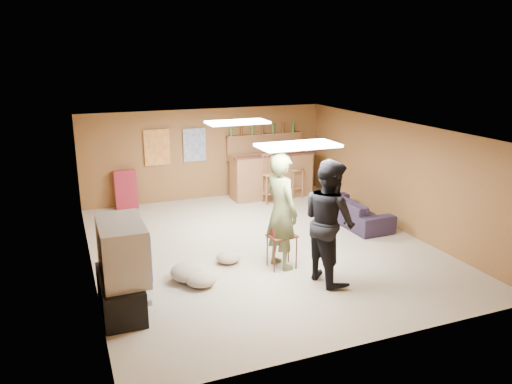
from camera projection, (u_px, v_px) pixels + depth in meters
name	position (u px, v px, depth m)	size (l,w,h in m)	color
ground	(260.00, 246.00, 9.36)	(7.00, 7.00, 0.00)	tan
ceiling	(260.00, 129.00, 8.76)	(6.00, 7.00, 0.02)	silver
wall_back	(206.00, 154.00, 12.19)	(6.00, 0.02, 2.20)	brown
wall_front	(370.00, 262.00, 5.93)	(6.00, 0.02, 2.20)	brown
wall_left	(87.00, 208.00, 8.00)	(0.02, 7.00, 2.20)	brown
wall_right	(397.00, 175.00, 10.13)	(0.02, 7.00, 2.20)	brown
tv_stand	(120.00, 293.00, 6.99)	(0.55, 1.30, 0.50)	black
dvd_box	(137.00, 297.00, 7.09)	(0.35, 0.50, 0.08)	#B2B2B7
tv_body	(122.00, 250.00, 6.83)	(0.60, 1.10, 0.80)	#B2B2B7
tv_screen	(145.00, 247.00, 6.94)	(0.02, 0.95, 0.65)	navy
bar_counter	(271.00, 175.00, 12.38)	(2.00, 0.60, 1.10)	brown
bar_lip	(276.00, 156.00, 12.01)	(2.10, 0.12, 0.05)	#441D15
bar_shelf	(265.00, 135.00, 12.53)	(2.00, 0.18, 0.05)	brown
bar_backing	(264.00, 146.00, 12.63)	(2.00, 0.14, 0.60)	brown
poster_left	(157.00, 148.00, 11.66)	(0.60, 0.03, 0.85)	#BF3F26
poster_right	(195.00, 145.00, 11.98)	(0.55, 0.03, 0.80)	#334C99
folding_chair_stack	(126.00, 190.00, 11.48)	(0.50, 0.14, 0.90)	maroon
ceiling_panel_front	(298.00, 145.00, 7.43)	(1.20, 0.60, 0.04)	white
ceiling_panel_back	(237.00, 122.00, 9.84)	(1.20, 0.60, 0.04)	white
person_olive	(281.00, 211.00, 8.23)	(0.71, 0.47, 1.95)	#5C6339
person_black	(329.00, 221.00, 7.73)	(0.95, 0.74, 1.96)	black
sofa	(354.00, 210.00, 10.57)	(1.93, 0.76, 0.56)	black
tray_table	(282.00, 251.00, 8.36)	(0.45, 0.36, 0.58)	#441D15
cup_red_near	(273.00, 232.00, 8.26)	(0.08, 0.08, 0.11)	red
cup_red_far	(289.00, 233.00, 8.23)	(0.08, 0.08, 0.11)	red
cup_blue	(288.00, 228.00, 8.44)	(0.08, 0.08, 0.11)	#164898
bar_stool_left	(269.00, 181.00, 11.87)	(0.35, 0.35, 1.10)	brown
bar_stool_right	(296.00, 173.00, 12.33)	(0.40, 0.40, 1.25)	brown
cushion_near_tv	(190.00, 272.00, 7.94)	(0.61, 0.61, 0.28)	tan
cushion_mid	(228.00, 257.00, 8.61)	(0.41, 0.41, 0.19)	tan
cushion_far	(201.00, 279.00, 7.76)	(0.49, 0.49, 0.22)	tan
bottle_row	(263.00, 129.00, 12.44)	(1.76, 0.08, 0.26)	#3F7233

